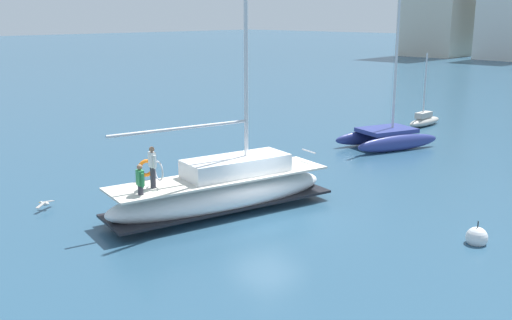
# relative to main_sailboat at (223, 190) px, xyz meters

# --- Properties ---
(ground_plane) EXTENTS (400.00, 400.00, 0.00)m
(ground_plane) POSITION_rel_main_sailboat_xyz_m (1.72, 0.84, -0.91)
(ground_plane) COLOR #284C66
(main_sailboat) EXTENTS (4.44, 9.89, 13.30)m
(main_sailboat) POSITION_rel_main_sailboat_xyz_m (0.00, 0.00, 0.00)
(main_sailboat) COLOR white
(main_sailboat) RESTS_ON ground
(moored_sloop_near) EXTENTS (4.49, 6.35, 9.10)m
(moored_sloop_near) POSITION_rel_main_sailboat_xyz_m (-1.76, 14.86, -0.24)
(moored_sloop_near) COLOR navy
(moored_sloop_near) RESTS_ON ground
(moored_sloop_far) EXTENTS (0.92, 3.76, 5.12)m
(moored_sloop_far) POSITION_rel_main_sailboat_xyz_m (-3.55, 22.68, -0.48)
(moored_sloop_far) COLOR #B7B2A8
(moored_sloop_far) RESTS_ON ground
(seagull) EXTENTS (0.58, 1.00, 0.17)m
(seagull) POSITION_rel_main_sailboat_xyz_m (-5.35, -4.89, -0.64)
(seagull) COLOR silver
(seagull) RESTS_ON ground
(mooring_buoy) EXTENTS (0.75, 0.75, 0.97)m
(mooring_buoy) POSITION_rel_main_sailboat_xyz_m (8.82, 3.82, -0.69)
(mooring_buoy) COLOR silver
(mooring_buoy) RESTS_ON ground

